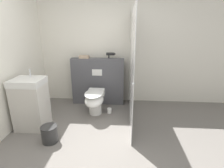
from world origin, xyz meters
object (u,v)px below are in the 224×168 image
at_px(toilet, 95,100).
at_px(hair_drier, 111,54).
at_px(sink_vanity, 31,104).
at_px(waste_bin, 50,134).

distance_m(toilet, hair_drier, 1.08).
bearing_deg(hair_drier, sink_vanity, -138.41).
relative_size(toilet, waste_bin, 2.56).
bearing_deg(hair_drier, waste_bin, -118.23).
bearing_deg(sink_vanity, hair_drier, 41.59).
bearing_deg(hair_drier, toilet, -114.34).
distance_m(sink_vanity, hair_drier, 1.88).
bearing_deg(waste_bin, sink_vanity, 139.15).
xyz_separation_m(hair_drier, waste_bin, (-0.84, -1.56, -1.02)).
bearing_deg(toilet, waste_bin, -120.65).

